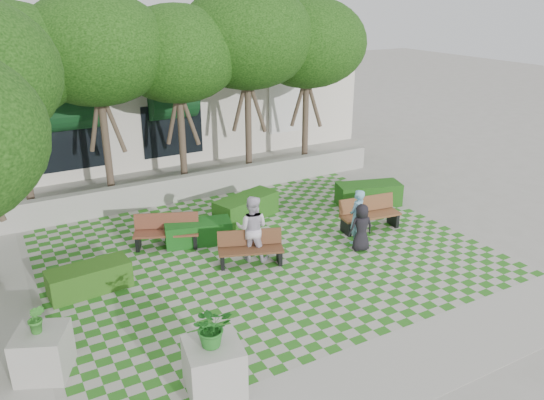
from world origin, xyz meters
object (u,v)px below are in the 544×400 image
bench_west (167,232)px  planter_front (213,357)px  hedge_midright (246,208)px  person_dark (361,227)px  planter_back (43,351)px  hedge_west (89,279)px  person_blue (357,217)px  hedge_midleft (198,232)px  bench_east (369,214)px  bench_mid (251,249)px  person_white (252,228)px  hedge_east (369,194)px

bench_west → planter_front: (-1.19, -6.31, 0.27)m
hedge_midright → person_dark: person_dark is taller
planter_back → hedge_west: bearing=62.8°
bench_west → person_dark: (4.86, -2.95, 0.24)m
person_blue → planter_back: bearing=-13.3°
bench_west → hedge_west: size_ratio=0.99×
hedge_midleft → person_blue: 4.75m
hedge_midright → planter_back: (-6.90, -4.97, 0.14)m
bench_east → bench_mid: bench_east is taller
hedge_midleft → person_white: size_ratio=1.04×
hedge_west → planter_front: size_ratio=1.09×
bench_east → person_dark: size_ratio=1.42×
planter_front → planter_back: planter_front is taller
planter_back → person_dark: bearing=8.4°
person_dark → bench_mid: bearing=-0.3°
bench_west → person_blue: 5.63m
hedge_midleft → planter_back: (-4.82, -4.02, 0.19)m
hedge_east → person_blue: size_ratio=1.33×
planter_back → hedge_east: bearing=19.6°
hedge_midright → planter_front: planter_front is taller
planter_front → person_blue: (6.24, 3.82, 0.10)m
bench_west → planter_front: planter_front is taller
hedge_midright → planter_back: 8.50m
bench_mid → person_white: 0.57m
planter_back → bench_east: bearing=13.4°
person_blue → hedge_west: bearing=-31.9°
hedge_east → person_white: 5.75m
planter_front → person_dark: bearing=29.0°
bench_west → hedge_east: bench_west is taller
planter_front → hedge_midleft: bearing=71.1°
hedge_west → planter_back: 3.10m
hedge_midleft → person_blue: size_ratio=1.16×
bench_west → hedge_midright: (2.97, 0.73, -0.08)m
hedge_east → person_white: person_white is taller
hedge_midleft → hedge_midright: bearing=24.7°
hedge_midright → hedge_midleft: bearing=-155.3°
bench_west → bench_east: bearing=5.7°
bench_east → planter_front: planter_front is taller
bench_mid → hedge_west: bearing=-168.8°
bench_east → hedge_east: bench_east is taller
person_blue → person_white: size_ratio=0.89×
planter_back → person_white: size_ratio=0.84×
bench_east → bench_west: size_ratio=1.02×
bench_east → hedge_midright: bench_east is taller
planter_back → person_white: (5.78, 2.33, 0.42)m
person_dark → planter_front: bearing=42.9°
planter_back → person_blue: size_ratio=0.94×
hedge_west → planter_front: 5.01m
person_dark → hedge_midleft: bearing=-20.6°
bench_mid → hedge_east: (5.64, 1.91, -0.06)m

